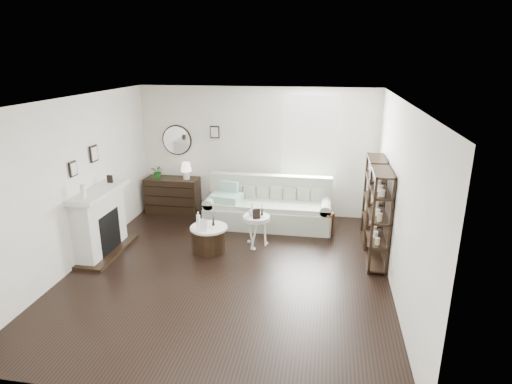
% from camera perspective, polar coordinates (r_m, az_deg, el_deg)
% --- Properties ---
extents(room, '(5.50, 5.50, 5.50)m').
position_cam_1_polar(room, '(8.88, 4.77, 6.67)').
color(room, black).
rests_on(room, ground).
extents(fireplace, '(0.50, 1.40, 1.84)m').
position_cam_1_polar(fireplace, '(7.83, -19.99, -4.01)').
color(fireplace, silver).
rests_on(fireplace, ground).
extents(shelf_unit_far, '(0.30, 0.80, 1.60)m').
position_cam_1_polar(shelf_unit_far, '(7.99, 15.38, -1.12)').
color(shelf_unit_far, black).
rests_on(shelf_unit_far, ground).
extents(shelf_unit_near, '(0.30, 0.80, 1.60)m').
position_cam_1_polar(shelf_unit_near, '(7.15, 16.02, -3.44)').
color(shelf_unit_near, black).
rests_on(shelf_unit_near, ground).
extents(sofa, '(2.51, 0.87, 0.97)m').
position_cam_1_polar(sofa, '(8.67, 1.68, -2.32)').
color(sofa, '#A9B4A0').
rests_on(sofa, ground).
extents(quilt, '(0.63, 0.55, 0.14)m').
position_cam_1_polar(quilt, '(8.61, -3.83, -0.73)').
color(quilt, '#268E5C').
rests_on(quilt, sofa).
extents(suitcase, '(0.71, 0.46, 0.45)m').
position_cam_1_polar(suitcase, '(8.37, 7.99, -3.98)').
color(suitcase, brown).
rests_on(suitcase, ground).
extents(dresser, '(1.15, 0.49, 0.76)m').
position_cam_1_polar(dresser, '(9.52, -11.02, -0.39)').
color(dresser, black).
rests_on(dresser, ground).
extents(table_lamp, '(0.29, 0.29, 0.37)m').
position_cam_1_polar(table_lamp, '(9.25, -9.28, 2.83)').
color(table_lamp, '#F0E4CA').
rests_on(table_lamp, dresser).
extents(potted_plant, '(0.30, 0.26, 0.30)m').
position_cam_1_polar(potted_plant, '(9.44, -12.94, 2.67)').
color(potted_plant, '#1B5B1A').
rests_on(potted_plant, dresser).
extents(drum_table, '(0.65, 0.65, 0.45)m').
position_cam_1_polar(drum_table, '(7.60, -6.26, -6.18)').
color(drum_table, black).
rests_on(drum_table, ground).
extents(pedestal_table, '(0.48, 0.48, 0.58)m').
position_cam_1_polar(pedestal_table, '(7.60, 0.06, -3.59)').
color(pedestal_table, white).
rests_on(pedestal_table, ground).
extents(eiffel_drum, '(0.14, 0.14, 0.21)m').
position_cam_1_polar(eiffel_drum, '(7.50, -5.72, -3.81)').
color(eiffel_drum, black).
rests_on(eiffel_drum, drum_table).
extents(bottle_drum, '(0.07, 0.07, 0.29)m').
position_cam_1_polar(bottle_drum, '(7.44, -7.72, -3.71)').
color(bottle_drum, silver).
rests_on(bottle_drum, drum_table).
extents(card_frame_drum, '(0.16, 0.09, 0.20)m').
position_cam_1_polar(card_frame_drum, '(7.34, -7.03, -4.36)').
color(card_frame_drum, white).
rests_on(card_frame_drum, drum_table).
extents(eiffel_ped, '(0.14, 0.14, 0.19)m').
position_cam_1_polar(eiffel_ped, '(7.56, 0.80, -2.51)').
color(eiffel_ped, black).
rests_on(eiffel_ped, pedestal_table).
extents(flask_ped, '(0.13, 0.13, 0.25)m').
position_cam_1_polar(flask_ped, '(7.57, -0.55, -2.26)').
color(flask_ped, silver).
rests_on(flask_ped, pedestal_table).
extents(card_frame_ped, '(0.14, 0.09, 0.18)m').
position_cam_1_polar(card_frame_ped, '(7.43, 0.06, -2.95)').
color(card_frame_ped, black).
rests_on(card_frame_ped, pedestal_table).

